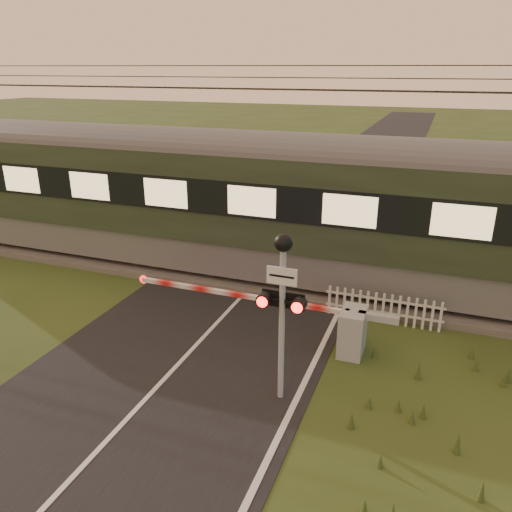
% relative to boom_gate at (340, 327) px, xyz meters
% --- Properties ---
extents(ground, '(160.00, 160.00, 0.00)m').
position_rel_boom_gate_xyz_m(ground, '(-3.13, -2.90, -0.60)').
color(ground, '#2E3D17').
rests_on(ground, ground).
extents(road, '(6.00, 140.00, 0.03)m').
position_rel_boom_gate_xyz_m(road, '(-3.11, -3.13, -0.59)').
color(road, black).
rests_on(road, ground).
extents(track_bed, '(140.00, 3.40, 0.39)m').
position_rel_boom_gate_xyz_m(track_bed, '(-3.13, 3.60, -0.53)').
color(track_bed, '#47423D').
rests_on(track_bed, ground).
extents(overhead_wires, '(120.00, 0.62, 0.62)m').
position_rel_boom_gate_xyz_m(overhead_wires, '(-3.13, 3.60, 5.13)').
color(overhead_wires, black).
rests_on(overhead_wires, ground).
extents(boom_gate, '(6.45, 0.82, 1.09)m').
position_rel_boom_gate_xyz_m(boom_gate, '(0.00, 0.00, 0.00)').
color(boom_gate, gray).
rests_on(boom_gate, ground).
extents(crossing_signal, '(0.86, 0.35, 3.37)m').
position_rel_boom_gate_xyz_m(crossing_signal, '(-0.70, -2.12, 1.72)').
color(crossing_signal, gray).
rests_on(crossing_signal, ground).
extents(picket_fence, '(2.93, 0.07, 0.80)m').
position_rel_boom_gate_xyz_m(picket_fence, '(0.76, 1.71, -0.19)').
color(picket_fence, silver).
rests_on(picket_fence, ground).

